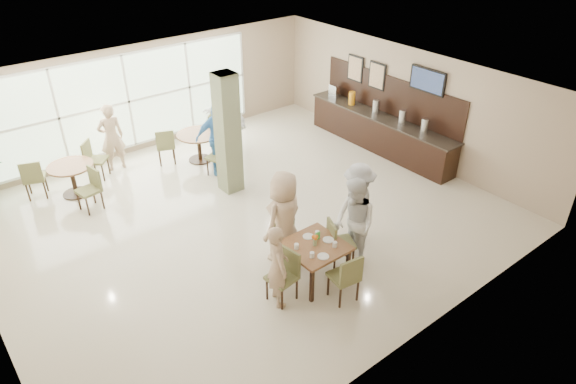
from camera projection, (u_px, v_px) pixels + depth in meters
ground at (246, 216)px, 11.09m from camera, size 10.00×10.00×0.00m
room_shell at (243, 145)px, 10.22m from camera, size 10.00×10.00×10.00m
window_bank at (129, 102)px, 13.10m from camera, size 7.00×0.04×7.00m
column at (228, 134)px, 11.39m from camera, size 0.45×0.45×2.80m
main_table at (315, 249)px, 9.01m from camera, size 1.01×1.01×0.75m
round_table_left at (72, 173)px, 11.61m from camera, size 1.01×1.01×0.75m
round_table_right at (199, 140)px, 13.07m from camera, size 1.08×1.08×0.75m
chairs_main_table at (313, 258)px, 9.09m from camera, size 2.01×1.99×0.95m
chairs_table_left at (73, 176)px, 11.67m from camera, size 2.04×1.89×0.95m
chairs_table_right at (201, 144)px, 13.10m from camera, size 2.17×1.95×0.95m
tabletop_clutter at (317, 243)px, 8.93m from camera, size 0.74×0.79×0.21m
buffet_counter at (380, 130)px, 13.66m from camera, size 0.64×4.70×1.95m
wall_tv at (428, 80)px, 12.22m from camera, size 0.06×1.00×0.58m
framed_art_a at (377, 76)px, 13.45m from camera, size 0.05×0.55×0.70m
framed_art_b at (355, 69)px, 13.99m from camera, size 0.05×0.55×0.70m
teen_left at (278, 266)px, 8.45m from camera, size 0.53×0.65×1.53m
teen_far at (284, 218)px, 9.39m from camera, size 1.00×0.70×1.85m
teen_right at (354, 223)px, 9.31m from camera, size 0.83×0.98×1.76m
teen_standing at (358, 203)px, 9.96m from camera, size 1.18×1.24×1.69m
adult_a at (218, 138)px, 12.34m from camera, size 1.22×0.97×1.83m
adult_b at (229, 119)px, 13.36m from camera, size 0.87×1.74×1.81m
adult_standing at (111, 137)px, 12.54m from camera, size 0.66×0.47×1.71m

